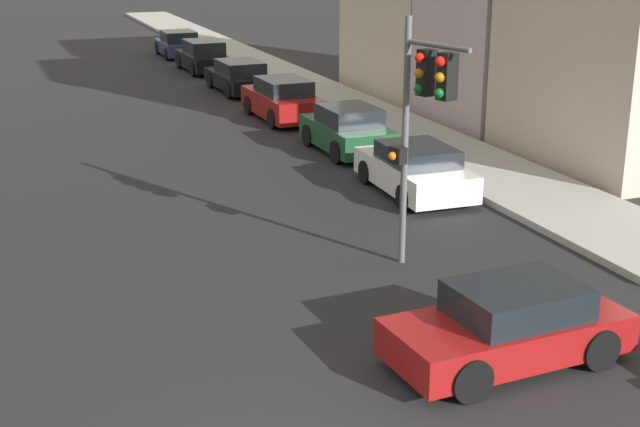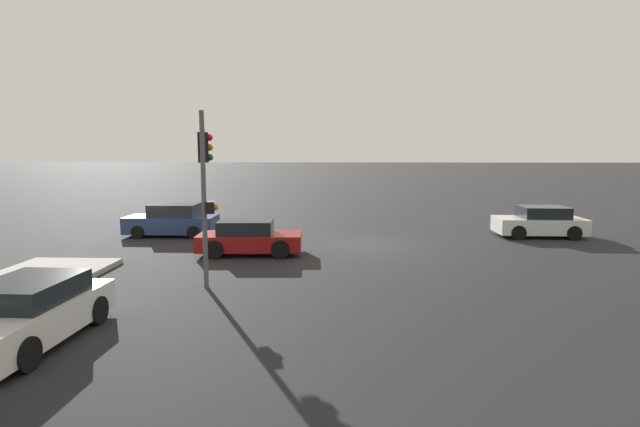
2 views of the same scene
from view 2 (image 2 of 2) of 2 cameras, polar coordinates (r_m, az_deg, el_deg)
name	(u,v)px [view 2 (image 2 of 2)]	position (r m, az deg, el deg)	size (l,w,h in m)	color
ground_plane	(372,245)	(21.70, 5.99, -3.56)	(300.00, 300.00, 0.00)	black
traffic_signal	(205,166)	(15.41, -13.01, 5.26)	(0.86, 1.86, 5.19)	#515456
crossing_car_0	(172,221)	(24.77, -16.51, -0.81)	(4.20, 1.95, 1.52)	navy
crossing_car_1	(249,238)	(19.70, -8.12, -2.79)	(4.08, 2.02, 1.35)	maroon
crossing_car_2	(540,222)	(25.66, 23.84, -0.93)	(4.00, 2.05, 1.44)	silver
parked_car_0	(26,313)	(12.32, -30.54, -9.80)	(2.06, 4.17, 1.35)	silver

